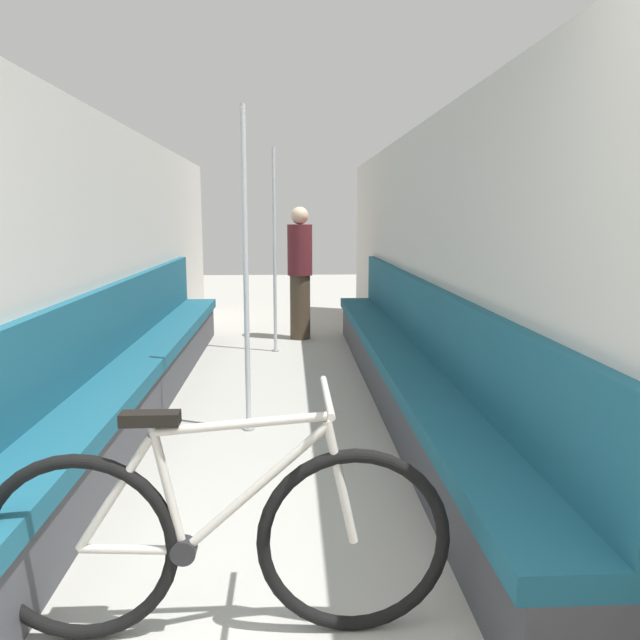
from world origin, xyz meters
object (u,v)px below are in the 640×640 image
Objects in this scene: grab_pole_far at (246,278)px; passenger_standing at (300,272)px; grab_pole_near at (275,254)px; bench_seat_row_left at (138,370)px; bicycle at (217,539)px; bench_seat_row_right at (404,367)px.

grab_pole_far is 3.33m from passenger_standing.
grab_pole_near is 1.00× the size of grab_pole_far.
bench_seat_row_left is 2.45m from grab_pole_near.
passenger_standing is (0.43, 3.30, -0.25)m from grab_pole_far.
grab_pole_far reaches higher than bicycle.
grab_pole_far is at bearing -93.07° from grab_pole_near.
bicycle is at bearing -91.28° from grab_pole_near.
bicycle is (0.90, -2.67, 0.05)m from bench_seat_row_left.
grab_pole_near is 1.38× the size of passenger_standing.
passenger_standing is at bearing 67.86° from grab_pole_near.
bench_seat_row_right is 2.91m from bicycle.
bench_seat_row_left is 2.80× the size of grab_pole_near.
bench_seat_row_right reaches higher than bicycle.
bench_seat_row_right is at bearing 21.94° from grab_pole_far.
bench_seat_row_right is 3.87× the size of passenger_standing.
passenger_standing is at bearing 65.23° from bench_seat_row_left.
bench_seat_row_right is at bearing 58.78° from bicycle.
grab_pole_near and grab_pole_far have the same top height.
passenger_standing is at bearing 78.09° from bicycle.
bench_seat_row_right is 2.96m from passenger_standing.
grab_pole_near is 2.59m from grab_pole_far.
bench_seat_row_right is (2.06, 0.00, 0.00)m from bench_seat_row_left.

